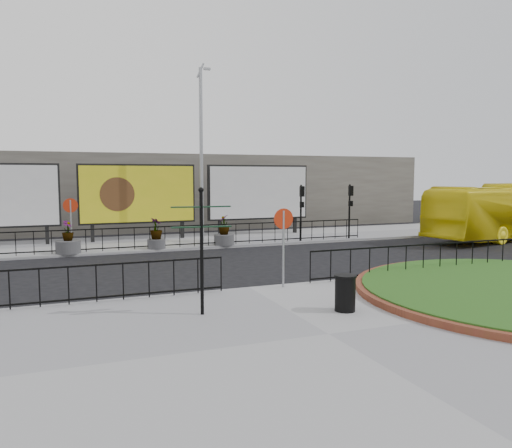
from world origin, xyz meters
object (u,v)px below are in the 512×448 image
litter_bin (345,293)px  planter_a (68,243)px  planter_b (156,236)px  lamp_post (201,152)px  billboard_mid (138,194)px  planter_c (224,234)px  fingerpost_sign (202,238)px  bus (504,212)px

litter_bin → planter_a: size_ratio=0.64×
planter_b → lamp_post: bearing=30.6°
billboard_mid → planter_b: size_ratio=4.18×
planter_a → lamp_post: bearing=13.5°
litter_bin → planter_c: planter_c is taller
billboard_mid → litter_bin: size_ratio=6.60×
litter_bin → planter_a: planter_a is taller
litter_bin → planter_b: planter_b is taller
billboard_mid → fingerpost_sign: (-0.68, -15.43, -0.55)m
billboard_mid → planter_a: 5.49m
bus → litter_bin: bearing=109.7°
fingerpost_sign → bus: (20.08, 9.09, -0.47)m
planter_b → planter_a: bearing=180.0°
lamp_post → planter_c: (0.69, -1.60, -4.17)m
litter_bin → planter_b: 13.15m
planter_b → planter_c: (3.40, 0.00, -0.07)m
fingerpost_sign → planter_c: 12.71m
litter_bin → planter_a: bearing=116.7°
bus → planter_b: size_ratio=7.62×
billboard_mid → lamp_post: lamp_post is taller
litter_bin → bus: size_ratio=0.08×
lamp_post → planter_a: lamp_post is taller
litter_bin → planter_c: (0.87, 12.90, 0.06)m
lamp_post → planter_b: (-2.71, -1.60, -4.10)m
fingerpost_sign → litter_bin: size_ratio=3.40×
fingerpost_sign → planter_c: size_ratio=2.10×
fingerpost_sign → litter_bin: 3.94m
litter_bin → planter_a: 14.44m
litter_bin → billboard_mid: bearing=99.8°
fingerpost_sign → planter_c: (4.38, 11.86, -1.39)m
lamp_post → planter_c: bearing=-66.6°
fingerpost_sign → planter_a: size_ratio=2.17×
planter_a → planter_c: (7.36, 0.00, 0.06)m
billboard_mid → fingerpost_sign: 15.45m
planter_c → billboard_mid: bearing=136.0°
planter_b → planter_c: planter_c is taller
lamp_post → planter_b: lamp_post is taller
bus → planter_b: bus is taller
planter_c → litter_bin: bearing=-93.8°
billboard_mid → lamp_post: 4.23m
bus → planter_c: 15.97m
planter_a → bus: bearing=-6.8°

